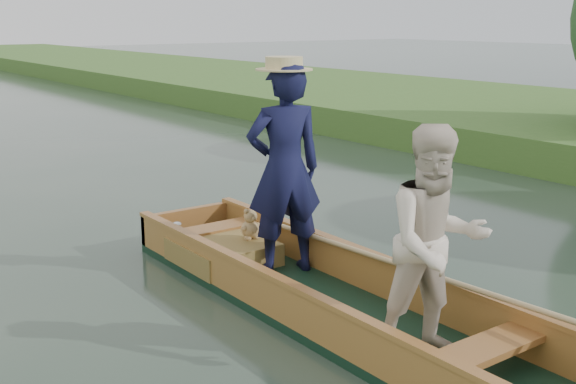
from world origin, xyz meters
TOP-DOWN VIEW (x-y plane):
  - ground at (0.00, 0.00)m, footprint 120.00×120.00m
  - punt at (0.05, -0.01)m, footprint 1.19×5.00m

SIDE VIEW (x-z plane):
  - ground at x=0.00m, z-range 0.00..0.00m
  - punt at x=0.05m, z-range -0.37..1.72m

